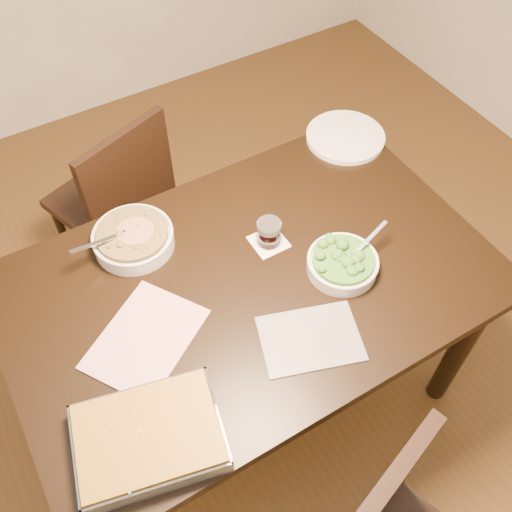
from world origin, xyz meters
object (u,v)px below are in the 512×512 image
at_px(baking_dish, 149,437).
at_px(dinner_plate, 345,137).
at_px(chair_far, 118,197).
at_px(wine_tumbler, 269,232).
at_px(table, 251,298).
at_px(stew_bowl, 133,238).
at_px(broccoli_bowl, 343,263).

height_order(baking_dish, dinner_plate, baking_dish).
relative_size(dinner_plate, chair_far, 0.33).
xyz_separation_m(dinner_plate, chair_far, (-0.75, 0.42, -0.29)).
relative_size(wine_tumbler, chair_far, 0.10).
bearing_deg(table, chair_far, 100.71).
distance_m(stew_bowl, dinner_plate, 0.84).
bearing_deg(wine_tumbler, dinner_plate, 29.02).
xyz_separation_m(baking_dish, wine_tumbler, (0.56, 0.38, 0.02)).
relative_size(table, baking_dish, 3.57).
relative_size(stew_bowl, wine_tumbler, 3.24).
bearing_deg(dinner_plate, broccoli_bowl, -127.10).
bearing_deg(wine_tumbler, chair_far, 111.07).
distance_m(broccoli_bowl, wine_tumbler, 0.24).
height_order(broccoli_bowl, wine_tumbler, wine_tumbler).
distance_m(stew_bowl, chair_far, 0.59).
bearing_deg(broccoli_bowl, chair_far, 114.14).
relative_size(baking_dish, wine_tumbler, 4.69).
distance_m(table, dinner_plate, 0.71).
distance_m(table, wine_tumbler, 0.21).
xyz_separation_m(table, broccoli_bowl, (0.25, -0.10, 0.12)).
bearing_deg(broccoli_bowl, wine_tumbler, 123.82).
relative_size(table, stew_bowl, 5.17).
height_order(broccoli_bowl, baking_dish, broccoli_bowl).
height_order(stew_bowl, dinner_plate, stew_bowl).
xyz_separation_m(table, stew_bowl, (-0.24, 0.29, 0.13)).
relative_size(stew_bowl, dinner_plate, 0.97).
xyz_separation_m(stew_bowl, broccoli_bowl, (0.49, -0.39, -0.00)).
distance_m(wine_tumbler, dinner_plate, 0.55).
relative_size(broccoli_bowl, wine_tumbler, 2.83).
bearing_deg(stew_bowl, broccoli_bowl, -38.96).
bearing_deg(baking_dish, broccoli_bowl, 28.12).
distance_m(stew_bowl, broccoli_bowl, 0.63).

